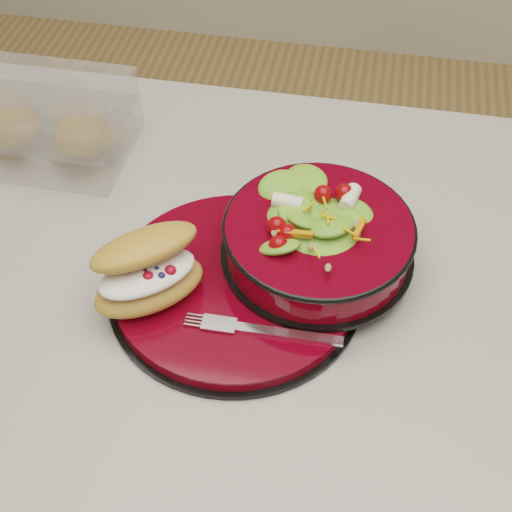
% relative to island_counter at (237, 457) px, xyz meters
% --- Properties ---
extents(island_counter, '(1.24, 0.74, 0.90)m').
position_rel_island_counter_xyz_m(island_counter, '(0.00, 0.00, 0.00)').
color(island_counter, white).
rests_on(island_counter, ground).
extents(dinner_plate, '(0.29, 0.29, 0.02)m').
position_rel_island_counter_xyz_m(dinner_plate, '(0.01, -0.02, 0.46)').
color(dinner_plate, black).
rests_on(dinner_plate, island_counter).
extents(salad_bowl, '(0.22, 0.22, 0.09)m').
position_rel_island_counter_xyz_m(salad_bowl, '(0.10, 0.03, 0.50)').
color(salad_bowl, black).
rests_on(salad_bowl, dinner_plate).
extents(croissant, '(0.14, 0.15, 0.07)m').
position_rel_island_counter_xyz_m(croissant, '(-0.07, -0.05, 0.50)').
color(croissant, '#CC8D3E').
rests_on(croissant, dinner_plate).
extents(fork, '(0.15, 0.02, 0.00)m').
position_rel_island_counter_xyz_m(fork, '(0.06, -0.08, 0.47)').
color(fork, silver).
rests_on(fork, dinner_plate).
extents(pastry_box, '(0.22, 0.16, 0.09)m').
position_rel_island_counter_xyz_m(pastry_box, '(-0.29, 0.18, 0.49)').
color(pastry_box, white).
rests_on(pastry_box, island_counter).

